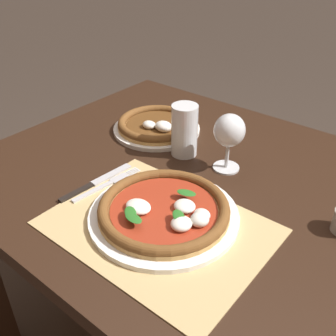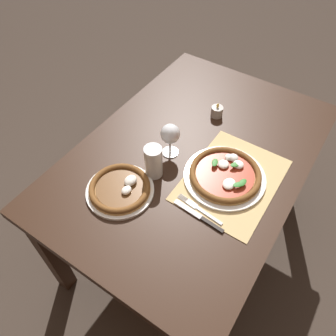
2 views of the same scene
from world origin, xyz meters
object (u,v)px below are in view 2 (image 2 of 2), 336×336
object	(u,v)px
pizza_near	(225,175)
pint_glass	(153,162)
pizza_far	(120,189)
knife	(198,216)
fork	(199,209)
votive_candle	(217,112)
wine_glass	(170,135)

from	to	relation	value
pizza_near	pint_glass	size ratio (longest dim) A/B	2.28
pizza_near	pizza_far	world-z (taller)	same
pizza_far	knife	distance (m)	0.32
pizza_far	knife	bearing A→B (deg)	-77.40
pizza_far	pizza_near	bearing A→B (deg)	-47.25
pizza_far	pint_glass	distance (m)	0.17
pint_glass	fork	xyz separation A→B (m)	(-0.05, -0.24, -0.06)
pizza_far	fork	distance (m)	0.32
knife	votive_candle	size ratio (longest dim) A/B	3.00
pizza_far	knife	world-z (taller)	pizza_far
votive_candle	fork	bearing A→B (deg)	-158.51
pizza_near	fork	xyz separation A→B (m)	(-0.19, 0.01, -0.02)
pizza_near	votive_candle	xyz separation A→B (m)	(0.32, 0.21, 0.00)
knife	wine_glass	bearing A→B (deg)	51.30
pizza_near	wine_glass	world-z (taller)	wine_glass
fork	votive_candle	size ratio (longest dim) A/B	2.79
pint_glass	knife	distance (m)	0.27
pizza_near	knife	xyz separation A→B (m)	(-0.22, -0.00, -0.02)
knife	votive_candle	bearing A→B (deg)	21.52
pizza_near	pizza_far	distance (m)	0.42
wine_glass	knife	bearing A→B (deg)	-128.70
votive_candle	pizza_near	bearing A→B (deg)	-146.84
pizza_near	wine_glass	xyz separation A→B (m)	(-0.00, 0.26, 0.08)
fork	pint_glass	bearing A→B (deg)	78.22
pizza_near	knife	world-z (taller)	pizza_near
wine_glass	fork	xyz separation A→B (m)	(-0.18, -0.25, -0.10)
fork	pizza_far	bearing A→B (deg)	107.91
wine_glass	votive_candle	size ratio (longest dim) A/B	2.15
pizza_near	wine_glass	size ratio (longest dim) A/B	2.13
fork	knife	size ratio (longest dim) A/B	0.93
fork	wine_glass	bearing A→B (deg)	53.96
pizza_near	votive_candle	bearing A→B (deg)	33.16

